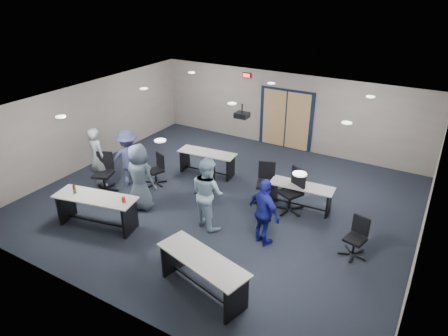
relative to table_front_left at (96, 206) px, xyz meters
The scene contains 25 objects.
floor 3.41m from the table_front_left, 52.59° to the left, with size 10.00×10.00×0.00m, color #1C222C.
back_wall 7.49m from the table_front_left, 74.10° to the left, with size 10.00×0.04×2.70m, color gray.
front_wall 2.85m from the table_front_left, 41.89° to the right, with size 10.00×0.04×2.70m, color gray.
left_wall 4.06m from the table_front_left, 137.95° to the left, with size 0.04×9.00×2.70m, color gray.
right_wall 7.57m from the table_front_left, 20.76° to the left, with size 0.04×9.00×2.70m, color gray.
ceiling 3.97m from the table_front_left, 52.59° to the left, with size 10.00×9.00×0.04m, color silver.
double_door 7.43m from the table_front_left, 74.03° to the left, with size 2.00×0.07×2.20m.
exit_sign 7.37m from the table_front_left, 86.45° to the left, with size 0.32×0.07×0.18m.
ceiling_projector 4.34m from the table_front_left, 53.52° to the left, with size 0.35×0.32×0.37m.
ceiling_can_lights 4.13m from the table_front_left, 55.03° to the left, with size 6.24×5.74×0.02m, color white, non-canonical shape.
table_front_left is the anchor object (origin of this frame).
table_front_right 3.60m from the table_front_left, 10.18° to the right, with size 2.12×1.15×0.82m.
table_back_left 3.93m from the table_front_left, 78.46° to the left, with size 1.87×0.78×0.74m.
table_back_right 5.29m from the table_front_left, 39.67° to the left, with size 1.73×0.68×0.69m.
chair_back_a 2.49m from the table_front_left, 94.35° to the left, with size 0.59×0.59×0.94m, color black, non-canonical shape.
chair_back_b 3.08m from the table_front_left, 61.78° to the left, with size 0.58×0.58×0.93m, color black, non-canonical shape.
chair_back_c 4.47m from the table_front_left, 46.20° to the left, with size 0.69×0.69×1.11m, color black, non-canonical shape.
chair_back_d 4.95m from the table_front_left, 38.65° to the left, with size 0.75×0.75×1.19m, color black, non-canonical shape.
chair_loose_left 1.85m from the table_front_left, 130.89° to the left, with size 0.72×0.72×1.14m, color black, non-canonical shape.
chair_loose_right 6.17m from the table_front_left, 19.21° to the left, with size 0.59×0.59×0.94m, color black, non-canonical shape.
person_gray 2.29m from the table_front_left, 134.62° to the left, with size 0.66×0.43×1.81m, color #90999D.
person_plaid 1.33m from the table_front_left, 74.22° to the left, with size 0.89×0.58×1.83m, color slate.
person_lightblue 2.77m from the table_front_left, 31.64° to the left, with size 0.89×0.69×1.83m, color #A5C4DB.
person_navy 4.13m from the table_front_left, 20.42° to the left, with size 0.98×0.41×1.66m, color navy.
person_back 2.24m from the table_front_left, 111.21° to the left, with size 1.12×0.65×1.74m, color #3F4371.
Camera 1 is at (4.93, -8.36, 5.71)m, focal length 32.00 mm.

